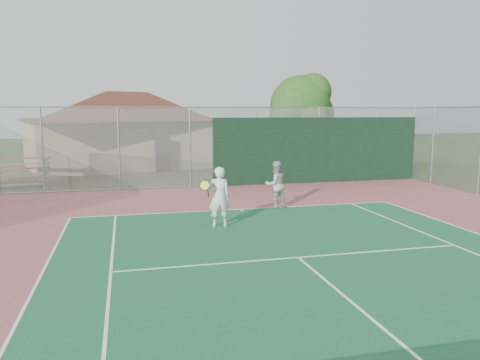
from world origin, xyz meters
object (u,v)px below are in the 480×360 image
at_px(player_white_front, 219,197).
at_px(player_grey_back, 276,185).
at_px(tree, 302,108).
at_px(clubhouse, 127,122).
at_px(bleachers, 9,172).

relative_size(player_white_front, player_grey_back, 1.08).
distance_m(tree, player_grey_back, 10.05).
bearing_deg(clubhouse, player_white_front, -97.20).
bearing_deg(clubhouse, player_grey_back, -87.06).
height_order(tree, player_grey_back, tree).
height_order(clubhouse, player_white_front, clubhouse).
bearing_deg(player_white_front, player_grey_back, -132.82).
bearing_deg(clubhouse, bleachers, -141.33).
relative_size(bleachers, player_white_front, 1.93).
relative_size(clubhouse, player_grey_back, 8.69).
bearing_deg(tree, bleachers, -174.80).
xyz_separation_m(bleachers, tree, (14.32, 1.30, 2.86)).
bearing_deg(player_white_front, clubhouse, -76.52).
height_order(clubhouse, tree, tree).
bearing_deg(player_grey_back, bleachers, -47.37).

